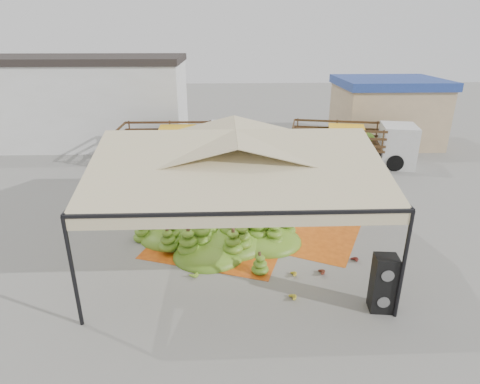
{
  "coord_description": "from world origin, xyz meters",
  "views": [
    {
      "loc": [
        -0.34,
        -12.25,
        6.88
      ],
      "look_at": [
        0.2,
        1.5,
        1.3
      ],
      "focal_mm": 30.0,
      "sensor_mm": 36.0,
      "label": 1
    }
  ],
  "objects_px": {
    "banana_heap": "(222,223)",
    "speaker_stack": "(383,283)",
    "truck_right": "(357,139)",
    "truck_left": "(188,140)",
    "vendor": "(249,185)"
  },
  "relations": [
    {
      "from": "banana_heap",
      "to": "truck_left",
      "type": "relative_size",
      "value": 0.91
    },
    {
      "from": "banana_heap",
      "to": "truck_right",
      "type": "height_order",
      "value": "truck_right"
    },
    {
      "from": "banana_heap",
      "to": "speaker_stack",
      "type": "xyz_separation_m",
      "value": [
        4.17,
        -3.95,
        0.15
      ]
    },
    {
      "from": "truck_left",
      "to": "vendor",
      "type": "bearing_deg",
      "value": -60.17
    },
    {
      "from": "truck_left",
      "to": "truck_right",
      "type": "relative_size",
      "value": 0.97
    },
    {
      "from": "banana_heap",
      "to": "truck_right",
      "type": "distance_m",
      "value": 11.25
    },
    {
      "from": "truck_right",
      "to": "vendor",
      "type": "bearing_deg",
      "value": -128.29
    },
    {
      "from": "banana_heap",
      "to": "truck_right",
      "type": "bearing_deg",
      "value": 49.12
    },
    {
      "from": "banana_heap",
      "to": "speaker_stack",
      "type": "bearing_deg",
      "value": -43.45
    },
    {
      "from": "truck_right",
      "to": "truck_left",
      "type": "bearing_deg",
      "value": -168.5
    },
    {
      "from": "truck_right",
      "to": "speaker_stack",
      "type": "bearing_deg",
      "value": -92.15
    },
    {
      "from": "banana_heap",
      "to": "truck_right",
      "type": "relative_size",
      "value": 0.89
    },
    {
      "from": "speaker_stack",
      "to": "truck_left",
      "type": "relative_size",
      "value": 0.24
    },
    {
      "from": "vendor",
      "to": "truck_right",
      "type": "height_order",
      "value": "truck_right"
    },
    {
      "from": "speaker_stack",
      "to": "truck_right",
      "type": "height_order",
      "value": "truck_right"
    }
  ]
}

